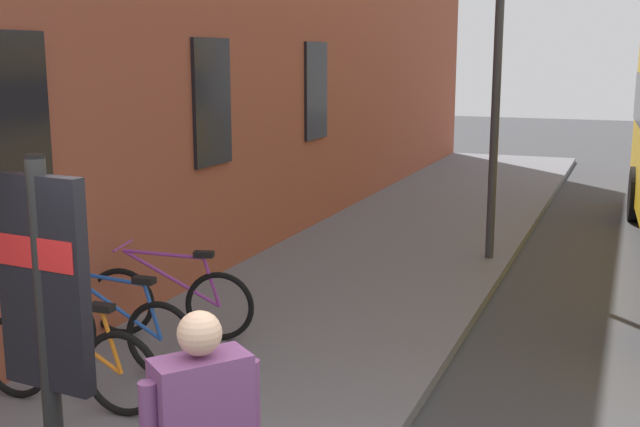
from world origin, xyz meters
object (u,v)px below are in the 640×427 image
bicycle_leaning_wall (112,330)px  street_lamp (498,46)px  bicycle_far_end (67,362)px  bicycle_mid_rack (171,301)px  transit_info_sign (46,312)px

bicycle_leaning_wall → street_lamp: bearing=-24.5°
bicycle_far_end → bicycle_mid_rack: bearing=3.3°
bicycle_far_end → bicycle_leaning_wall: bearing=9.5°
bicycle_far_end → bicycle_leaning_wall: 0.79m
street_lamp → bicycle_leaning_wall: bearing=155.5°
bicycle_far_end → transit_info_sign: size_ratio=0.74×
bicycle_leaning_wall → street_lamp: size_ratio=0.35×
bicycle_far_end → bicycle_leaning_wall: size_ratio=1.00×
bicycle_far_end → transit_info_sign: transit_info_sign is taller
transit_info_sign → street_lamp: size_ratio=0.48×
bicycle_far_end → street_lamp: 7.19m
bicycle_mid_rack → transit_info_sign: bearing=-156.0°
bicycle_far_end → street_lamp: street_lamp is taller
bicycle_leaning_wall → transit_info_sign: bearing=-148.5°
bicycle_leaning_wall → bicycle_mid_rack: same height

